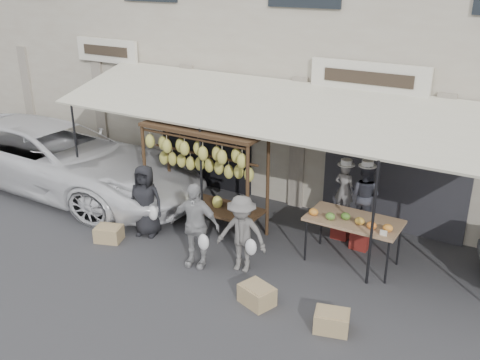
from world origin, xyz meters
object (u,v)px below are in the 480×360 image
Objects in this scene: van at (52,141)px; crate_near_a at (257,295)px; vendor_right at (365,195)px; crate_near_b at (332,321)px; customer_left at (146,201)px; crate_far at (109,234)px; customer_mid at (195,225)px; vendor_left at (344,190)px; customer_right at (242,234)px; banana_rack at (203,159)px; produce_table at (353,221)px.

crate_near_a is at bearing -105.09° from van.
vendor_right is 2.93m from crate_near_b.
customer_left is 0.99m from crate_far.
customer_left is at bearing 150.52° from customer_mid.
crate_near_b is at bearing -22.49° from customer_mid.
vendor_left is at bearing 108.50° from crate_near_b.
vendor_left is 2.19× the size of crate_near_b.
van reaches higher than crate_near_b.
customer_mid is at bearing 162.37° from crate_near_a.
vendor_right is 2.52m from customer_right.
customer_mid is at bearing -169.69° from customer_right.
customer_mid reaches higher than crate_far.
van is (-7.18, -1.09, 0.14)m from vendor_left.
customer_left is at bearing -103.09° from van.
vendor_right is at bearing 42.00° from customer_right.
crate_far is at bearing -141.99° from customer_left.
vendor_left is 3.23m from crate_near_b.
customer_mid is at bearing 55.93° from vendor_left.
customer_mid reaches higher than customer_right.
van reaches higher than customer_mid.
crate_far is 0.09× the size of van.
customer_mid is 1.79m from crate_near_a.
crate_near_b is (2.08, -0.80, -0.57)m from customer_right.
crate_near_b is at bearing -102.81° from van.
customer_mid is (0.68, -1.26, -0.76)m from banana_rack.
vendor_right is at bearing 73.21° from crate_near_a.
crate_near_b is 0.09× the size of van.
vendor_right is at bearing 17.02° from banana_rack.
customer_right is (-1.58, -1.92, -0.39)m from vendor_right.
produce_table is 7.72m from van.
produce_table is 3.30× the size of crate_far.
customer_right is 2.81× the size of crate_near_b.
vendor_left is (2.60, 1.17, -0.53)m from banana_rack.
produce_table reaches higher than crate_near_b.
banana_rack is at bearing 45.99° from crate_far.
crate_far is at bearing -179.89° from customer_right.
banana_rack is 2.43m from crate_far.
banana_rack is at bearing 138.46° from customer_right.
vendor_left is at bearing -81.41° from van.
banana_rack is at bearing 25.66° from customer_left.
banana_rack is at bearing -175.31° from produce_table.
crate_near_a is at bearing 82.81° from vendor_right.
van is (-8.17, 1.85, 1.03)m from crate_near_b.
vendor_right is 2.99m from crate_near_a.
customer_mid is 3.16× the size of crate_far.
vendor_left is 0.70× the size of customer_mid.
banana_rack is 2.06× the size of vendor_right.
vendor_right is 4.36m from customer_left.
crate_near_b is at bearing -29.51° from customer_right.
customer_right reaches higher than crate_near_a.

